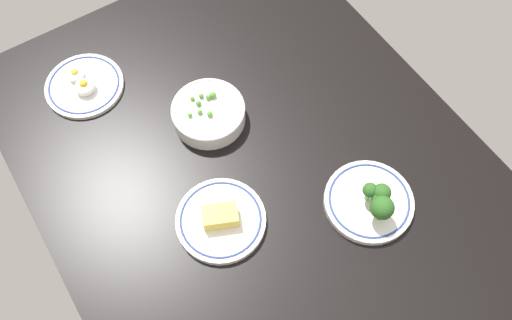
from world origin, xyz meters
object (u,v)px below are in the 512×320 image
at_px(bowl_peas, 209,113).
at_px(plate_broccoli, 372,201).
at_px(plate_cheese, 221,220).
at_px(plate_eggs, 84,85).

bearing_deg(bowl_peas, plate_broccoli, -154.64).
xyz_separation_m(plate_cheese, plate_eggs, (0.48, 0.10, -0.00)).
relative_size(plate_broccoli, plate_cheese, 1.01).
height_order(plate_broccoli, plate_eggs, plate_broccoli).
bearing_deg(bowl_peas, plate_cheese, 154.95).
distance_m(plate_broccoli, plate_eggs, 0.73).
bearing_deg(plate_eggs, plate_cheese, -168.43).
bearing_deg(plate_broccoli, bowl_peas, 25.36).
bearing_deg(plate_cheese, plate_eggs, 11.57).
xyz_separation_m(plate_broccoli, plate_cheese, (0.14, 0.29, -0.01)).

